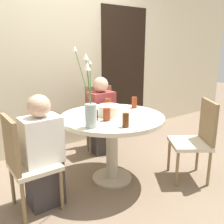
{
  "coord_description": "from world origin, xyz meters",
  "views": [
    {
      "loc": [
        -1.5,
        -2.03,
        1.46
      ],
      "look_at": [
        0.0,
        0.0,
        0.78
      ],
      "focal_mm": 40.0,
      "sensor_mm": 36.0,
      "label": 1
    }
  ],
  "objects_px": {
    "drink_glass_0": "(107,114)",
    "chair_far_back": "(99,114)",
    "person_guest": "(43,155)",
    "birthday_cake": "(109,110)",
    "drink_glass_3": "(108,104)",
    "drink_glass_1": "(126,120)",
    "drink_glass_4": "(94,115)",
    "person_boy": "(101,118)",
    "drink_glass_2": "(134,102)",
    "side_plate": "(141,116)",
    "chair_left_flank": "(25,159)",
    "chair_right_flank": "(197,136)",
    "flower_vase": "(90,105)"
  },
  "relations": [
    {
      "from": "chair_far_back",
      "to": "side_plate",
      "type": "height_order",
      "value": "chair_far_back"
    },
    {
      "from": "drink_glass_2",
      "to": "side_plate",
      "type": "bearing_deg",
      "value": -119.9
    },
    {
      "from": "birthday_cake",
      "to": "drink_glass_2",
      "type": "height_order",
      "value": "birthday_cake"
    },
    {
      "from": "drink_glass_1",
      "to": "drink_glass_2",
      "type": "relative_size",
      "value": 0.98
    },
    {
      "from": "drink_glass_4",
      "to": "birthday_cake",
      "type": "bearing_deg",
      "value": 14.35
    },
    {
      "from": "chair_left_flank",
      "to": "birthday_cake",
      "type": "xyz_separation_m",
      "value": [
        0.92,
        0.01,
        0.29
      ]
    },
    {
      "from": "chair_left_flank",
      "to": "drink_glass_4",
      "type": "xyz_separation_m",
      "value": [
        0.69,
        -0.04,
        0.29
      ]
    },
    {
      "from": "drink_glass_0",
      "to": "drink_glass_1",
      "type": "relative_size",
      "value": 0.97
    },
    {
      "from": "drink_glass_1",
      "to": "drink_glass_4",
      "type": "relative_size",
      "value": 1.22
    },
    {
      "from": "drink_glass_3",
      "to": "person_guest",
      "type": "bearing_deg",
      "value": -166.11
    },
    {
      "from": "birthday_cake",
      "to": "chair_left_flank",
      "type": "bearing_deg",
      "value": -179.08
    },
    {
      "from": "drink_glass_0",
      "to": "chair_far_back",
      "type": "bearing_deg",
      "value": 60.25
    },
    {
      "from": "birthday_cake",
      "to": "chair_right_flank",
      "type": "bearing_deg",
      "value": -35.63
    },
    {
      "from": "drink_glass_3",
      "to": "drink_glass_4",
      "type": "xyz_separation_m",
      "value": [
        -0.35,
        -0.26,
        -0.01
      ]
    },
    {
      "from": "chair_right_flank",
      "to": "drink_glass_4",
      "type": "relative_size",
      "value": 8.53
    },
    {
      "from": "drink_glass_0",
      "to": "person_boy",
      "type": "bearing_deg",
      "value": 59.49
    },
    {
      "from": "drink_glass_3",
      "to": "drink_glass_4",
      "type": "distance_m",
      "value": 0.44
    },
    {
      "from": "chair_right_flank",
      "to": "flower_vase",
      "type": "relative_size",
      "value": 1.25
    },
    {
      "from": "drink_glass_0",
      "to": "drink_glass_1",
      "type": "distance_m",
      "value": 0.27
    },
    {
      "from": "side_plate",
      "to": "drink_glass_4",
      "type": "xyz_separation_m",
      "value": [
        -0.46,
        0.18,
        0.05
      ]
    },
    {
      "from": "chair_left_flank",
      "to": "chair_right_flank",
      "type": "height_order",
      "value": "same"
    },
    {
      "from": "birthday_cake",
      "to": "drink_glass_0",
      "type": "relative_size",
      "value": 1.95
    },
    {
      "from": "drink_glass_1",
      "to": "drink_glass_3",
      "type": "bearing_deg",
      "value": 68.33
    },
    {
      "from": "chair_far_back",
      "to": "chair_left_flank",
      "type": "relative_size",
      "value": 1.0
    },
    {
      "from": "chair_right_flank",
      "to": "person_boy",
      "type": "distance_m",
      "value": 1.3
    },
    {
      "from": "side_plate",
      "to": "drink_glass_4",
      "type": "relative_size",
      "value": 1.66
    },
    {
      "from": "chair_far_back",
      "to": "person_boy",
      "type": "xyz_separation_m",
      "value": [
        -0.07,
        -0.14,
        -0.01
      ]
    },
    {
      "from": "side_plate",
      "to": "person_boy",
      "type": "distance_m",
      "value": 0.95
    },
    {
      "from": "drink_glass_2",
      "to": "flower_vase",
      "type": "bearing_deg",
      "value": -159.16
    },
    {
      "from": "flower_vase",
      "to": "drink_glass_1",
      "type": "relative_size",
      "value": 5.59
    },
    {
      "from": "drink_glass_3",
      "to": "chair_far_back",
      "type": "bearing_deg",
      "value": 65.22
    },
    {
      "from": "chair_right_flank",
      "to": "birthday_cake",
      "type": "relative_size",
      "value": 3.69
    },
    {
      "from": "chair_far_back",
      "to": "drink_glass_2",
      "type": "height_order",
      "value": "chair_far_back"
    },
    {
      "from": "drink_glass_2",
      "to": "person_boy",
      "type": "distance_m",
      "value": 0.66
    },
    {
      "from": "chair_left_flank",
      "to": "drink_glass_4",
      "type": "distance_m",
      "value": 0.75
    },
    {
      "from": "birthday_cake",
      "to": "drink_glass_3",
      "type": "distance_m",
      "value": 0.24
    },
    {
      "from": "person_guest",
      "to": "chair_left_flank",
      "type": "bearing_deg",
      "value": 179.14
    },
    {
      "from": "drink_glass_1",
      "to": "person_guest",
      "type": "bearing_deg",
      "value": 149.22
    },
    {
      "from": "drink_glass_0",
      "to": "person_guest",
      "type": "relative_size",
      "value": 0.12
    },
    {
      "from": "birthday_cake",
      "to": "person_boy",
      "type": "bearing_deg",
      "value": 62.73
    },
    {
      "from": "chair_right_flank",
      "to": "drink_glass_4",
      "type": "xyz_separation_m",
      "value": [
        -1.0,
        0.5,
        0.29
      ]
    },
    {
      "from": "drink_glass_3",
      "to": "person_guest",
      "type": "xyz_separation_m",
      "value": [
        -0.89,
        -0.22,
        -0.31
      ]
    },
    {
      "from": "side_plate",
      "to": "person_boy",
      "type": "relative_size",
      "value": 0.16
    },
    {
      "from": "drink_glass_0",
      "to": "drink_glass_4",
      "type": "xyz_separation_m",
      "value": [
        -0.09,
        0.08,
        -0.01
      ]
    },
    {
      "from": "chair_right_flank",
      "to": "drink_glass_0",
      "type": "distance_m",
      "value": 1.05
    },
    {
      "from": "person_guest",
      "to": "drink_glass_4",
      "type": "bearing_deg",
      "value": -4.27
    },
    {
      "from": "chair_far_back",
      "to": "drink_glass_4",
      "type": "height_order",
      "value": "chair_far_back"
    },
    {
      "from": "person_boy",
      "to": "person_guest",
      "type": "height_order",
      "value": "same"
    },
    {
      "from": "drink_glass_0",
      "to": "drink_glass_2",
      "type": "xyz_separation_m",
      "value": [
        0.56,
        0.23,
        0.0
      ]
    },
    {
      "from": "drink_glass_1",
      "to": "drink_glass_4",
      "type": "height_order",
      "value": "drink_glass_1"
    }
  ]
}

